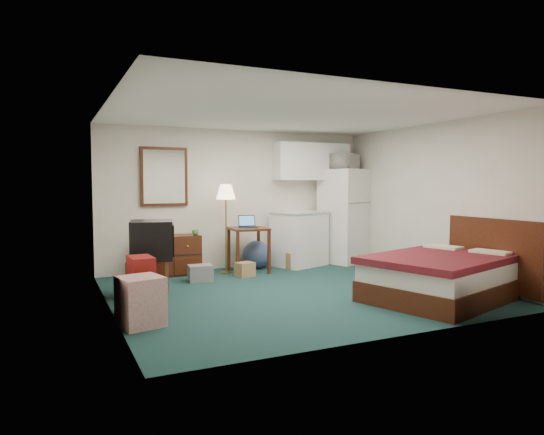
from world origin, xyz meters
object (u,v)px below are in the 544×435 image
dresser (170,255)px  tv_stand (148,278)px  desk (249,250)px  floor_lamp (226,229)px  bed (439,278)px  kitchen_counter (299,239)px  fridge (344,216)px  suitcase (141,285)px

dresser → tv_stand: bearing=-113.4°
desk → floor_lamp: bearing=169.0°
floor_lamp → desk: size_ratio=1.96×
dresser → tv_stand: dresser is taller
floor_lamp → tv_stand: size_ratio=2.76×
dresser → bed: (2.80, -3.24, -0.04)m
desk → bed: 3.29m
kitchen_counter → fridge: fridge is taller
dresser → suitcase: (-0.86, -2.24, 0.00)m
desk → kitchen_counter: (1.12, 0.24, 0.11)m
kitchen_counter → bed: 3.20m
fridge → suitcase: 4.78m
dresser → fridge: fridge is taller
fridge → suitcase: fridge is taller
dresser → kitchen_counter: kitchen_counter is taller
kitchen_counter → suitcase: bearing=-166.1°
bed → suitcase: bearing=148.1°
floor_lamp → kitchen_counter: size_ratio=1.54×
fridge → kitchen_counter: bearing=158.5°
desk → tv_stand: (-1.92, -1.08, -0.14)m
desk → fridge: size_ratio=0.43×
suitcase → tv_stand: bearing=71.4°
kitchen_counter → fridge: 1.04m
fridge → tv_stand: (-4.00, -1.29, -0.65)m
floor_lamp → suitcase: floor_lamp is taller
fridge → bed: 3.25m
dresser → fridge: bearing=-0.9°
floor_lamp → fridge: bearing=2.6°
fridge → bed: size_ratio=1.00×
suitcase → kitchen_counter: bearing=30.5°
dresser → suitcase: size_ratio=1.45×
kitchen_counter → floor_lamp: bearing=165.6°
bed → tv_stand: bed is taller
kitchen_counter → fridge: size_ratio=0.55×
fridge → tv_stand: size_ratio=3.28×
desk → kitchen_counter: kitchen_counter is taller
dresser → desk: desk is taller
fridge → tv_stand: fridge is taller
tv_stand → suitcase: 0.89m
desk → suitcase: desk is taller
floor_lamp → tv_stand: bearing=-142.5°
kitchen_counter → suitcase: 3.93m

